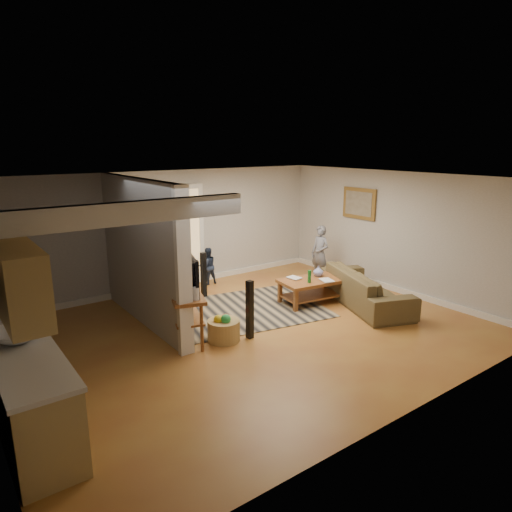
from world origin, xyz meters
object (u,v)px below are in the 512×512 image
at_px(child, 319,280).
at_px(toddler, 208,284).
at_px(tv_console, 185,295).
at_px(speaker_left, 250,310).
at_px(sofa, 364,304).
at_px(speaker_right, 204,275).
at_px(toy_basket, 224,329).
at_px(coffee_table, 312,284).

xyz_separation_m(child, toddler, (-2.19, 1.26, 0.00)).
distance_m(tv_console, speaker_left, 1.04).
height_order(sofa, speaker_right, speaker_right).
distance_m(speaker_left, child, 3.55).
height_order(speaker_right, toy_basket, speaker_right).
height_order(tv_console, child, tv_console).
bearing_deg(tv_console, coffee_table, 19.73).
height_order(coffee_table, tv_console, tv_console).
distance_m(sofa, speaker_right, 3.23).
xyz_separation_m(tv_console, child, (3.94, 1.06, -0.73)).
distance_m(sofa, child, 1.73).
height_order(tv_console, toy_basket, tv_console).
xyz_separation_m(speaker_right, toddler, (0.51, 0.71, -0.46)).
bearing_deg(speaker_left, tv_console, 135.46).
height_order(speaker_left, toddler, speaker_left).
relative_size(sofa, speaker_left, 2.40).
bearing_deg(tv_console, child, 33.28).
height_order(coffee_table, speaker_right, speaker_right).
bearing_deg(speaker_left, sofa, -9.77).
height_order(speaker_right, toddler, speaker_right).
height_order(coffee_table, speaker_left, speaker_left).
relative_size(sofa, child, 1.83).
distance_m(tv_console, speaker_right, 2.04).
xyz_separation_m(speaker_left, toy_basket, (-0.39, 0.17, -0.29)).
relative_size(speaker_right, toddler, 1.12).
relative_size(sofa, coffee_table, 1.78).
xyz_separation_m(sofa, toddler, (-1.79, 2.94, 0.00)).
distance_m(speaker_right, child, 2.79).
distance_m(coffee_table, tv_console, 2.80).
bearing_deg(child, speaker_right, -105.75).
bearing_deg(child, sofa, -17.73).
height_order(speaker_right, child, speaker_right).
distance_m(toy_basket, child, 3.80).
distance_m(sofa, tv_console, 3.67).
bearing_deg(speaker_right, toy_basket, -117.97).
bearing_deg(coffee_table, speaker_right, 135.03).
relative_size(speaker_left, toy_basket, 1.87).
bearing_deg(coffee_table, sofa, -42.21).
bearing_deg(sofa, speaker_left, 110.61).
bearing_deg(speaker_right, coffee_table, -51.24).
bearing_deg(speaker_left, toy_basket, 147.24).
bearing_deg(child, toddler, -124.19).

